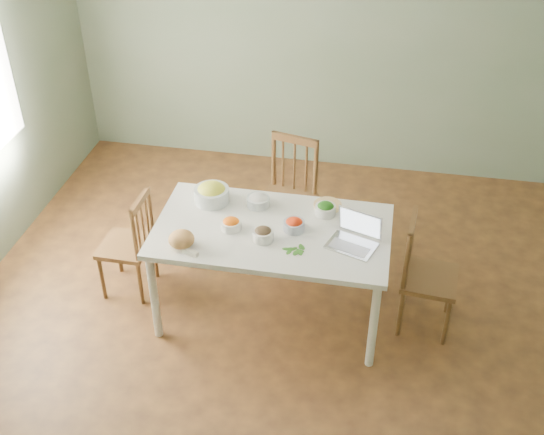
% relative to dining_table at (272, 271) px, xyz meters
% --- Properties ---
extents(floor, '(5.00, 5.00, 0.00)m').
position_rel_dining_table_xyz_m(floor, '(0.09, -0.16, -0.40)').
color(floor, '#40261A').
rests_on(floor, ground).
extents(wall_back, '(5.00, 0.00, 2.70)m').
position_rel_dining_table_xyz_m(wall_back, '(0.09, 2.34, 0.95)').
color(wall_back, gray).
rests_on(wall_back, ground).
extents(dining_table, '(1.70, 0.95, 0.80)m').
position_rel_dining_table_xyz_m(dining_table, '(0.00, 0.00, 0.00)').
color(dining_table, white).
rests_on(dining_table, floor).
extents(chair_far, '(0.53, 0.52, 1.01)m').
position_rel_dining_table_xyz_m(chair_far, '(-0.04, 0.82, 0.11)').
color(chair_far, brown).
rests_on(chair_far, floor).
extents(chair_left, '(0.38, 0.40, 0.89)m').
position_rel_dining_table_xyz_m(chair_left, '(-1.18, 0.06, 0.05)').
color(chair_left, brown).
rests_on(chair_left, floor).
extents(chair_right, '(0.43, 0.45, 0.94)m').
position_rel_dining_table_xyz_m(chair_right, '(1.16, 0.08, 0.07)').
color(chair_right, brown).
rests_on(chair_right, floor).
extents(bread_boule, '(0.23, 0.23, 0.12)m').
position_rel_dining_table_xyz_m(bread_boule, '(-0.58, -0.31, 0.46)').
color(bread_boule, tan).
rests_on(bread_boule, dining_table).
extents(butter_stick, '(0.13, 0.07, 0.03)m').
position_rel_dining_table_xyz_m(butter_stick, '(-0.49, -0.39, 0.41)').
color(butter_stick, silver).
rests_on(butter_stick, dining_table).
extents(bowl_squash, '(0.32, 0.32, 0.15)m').
position_rel_dining_table_xyz_m(bowl_squash, '(-0.51, 0.26, 0.47)').
color(bowl_squash, yellow).
rests_on(bowl_squash, dining_table).
extents(bowl_carrot, '(0.16, 0.16, 0.08)m').
position_rel_dining_table_xyz_m(bowl_carrot, '(-0.29, -0.05, 0.44)').
color(bowl_carrot, orange).
rests_on(bowl_carrot, dining_table).
extents(bowl_onion, '(0.22, 0.22, 0.09)m').
position_rel_dining_table_xyz_m(bowl_onion, '(-0.16, 0.27, 0.44)').
color(bowl_onion, silver).
rests_on(bowl_onion, dining_table).
extents(bowl_mushroom, '(0.17, 0.17, 0.10)m').
position_rel_dining_table_xyz_m(bowl_mushroom, '(-0.04, -0.14, 0.45)').
color(bowl_mushroom, black).
rests_on(bowl_mushroom, dining_table).
extents(bowl_redpep, '(0.20, 0.20, 0.09)m').
position_rel_dining_table_xyz_m(bowl_redpep, '(0.16, 0.02, 0.44)').
color(bowl_redpep, red).
rests_on(bowl_redpep, dining_table).
extents(bowl_broccoli, '(0.16, 0.16, 0.10)m').
position_rel_dining_table_xyz_m(bowl_broccoli, '(0.35, 0.26, 0.45)').
color(bowl_broccoli, black).
rests_on(bowl_broccoli, dining_table).
extents(flatbread, '(0.25, 0.25, 0.02)m').
position_rel_dining_table_xyz_m(flatbread, '(0.36, 0.36, 0.41)').
color(flatbread, '#D5B974').
rests_on(flatbread, dining_table).
extents(basil_bunch, '(0.18, 0.18, 0.02)m').
position_rel_dining_table_xyz_m(basil_bunch, '(0.19, -0.21, 0.41)').
color(basil_bunch, '#214C15').
rests_on(basil_bunch, dining_table).
extents(laptop, '(0.39, 0.36, 0.23)m').
position_rel_dining_table_xyz_m(laptop, '(0.58, -0.10, 0.51)').
color(laptop, silver).
rests_on(laptop, dining_table).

